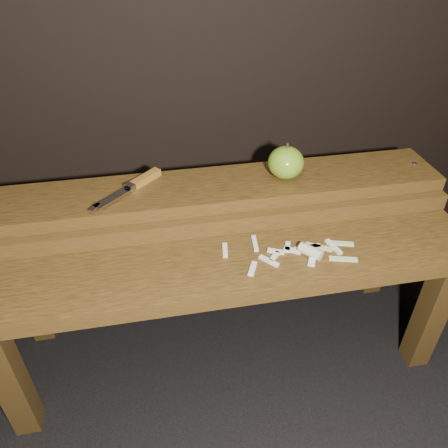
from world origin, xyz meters
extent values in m
plane|color=black|center=(0.00, 0.00, 0.00)|extent=(60.00, 60.00, 0.00)
cube|color=#37240D|center=(-0.54, -0.10, 0.19)|extent=(0.06, 0.06, 0.38)
cube|color=#37240D|center=(0.54, -0.10, 0.19)|extent=(0.06, 0.06, 0.38)
cube|color=#482F11|center=(0.00, -0.05, 0.40)|extent=(1.20, 0.20, 0.04)
cube|color=#37240D|center=(-0.54, 0.20, 0.23)|extent=(0.06, 0.06, 0.46)
cube|color=#37240D|center=(0.54, 0.20, 0.23)|extent=(0.06, 0.06, 0.46)
cube|color=#482F11|center=(0.00, 0.07, 0.44)|extent=(1.20, 0.02, 0.05)
cube|color=#482F11|center=(0.00, 0.17, 0.48)|extent=(1.20, 0.18, 0.04)
cylinder|color=slate|center=(0.56, 0.17, 0.50)|extent=(0.01, 0.01, 0.00)
ellipsoid|color=olive|center=(0.18, 0.17, 0.54)|extent=(0.09, 0.09, 0.08)
cylinder|color=#382314|center=(0.18, 0.17, 0.59)|extent=(0.01, 0.01, 0.01)
cube|color=#926020|center=(-0.18, 0.21, 0.51)|extent=(0.08, 0.08, 0.02)
cube|color=silver|center=(-0.22, 0.18, 0.51)|extent=(0.03, 0.03, 0.02)
cube|color=silver|center=(-0.26, 0.14, 0.51)|extent=(0.09, 0.09, 0.00)
cube|color=silver|center=(-0.30, 0.10, 0.51)|extent=(0.03, 0.04, 0.00)
cube|color=beige|center=(-0.01, -0.01, 0.42)|extent=(0.02, 0.05, 0.01)
cube|color=beige|center=(0.08, -0.06, 0.42)|extent=(0.04, 0.05, 0.01)
cube|color=beige|center=(0.07, 0.00, 0.42)|extent=(0.02, 0.06, 0.01)
cube|color=beige|center=(0.11, -0.03, 0.42)|extent=(0.04, 0.03, 0.01)
cube|color=beige|center=(0.25, -0.04, 0.42)|extent=(0.03, 0.06, 0.01)
cube|color=beige|center=(0.15, -0.04, 0.42)|extent=(0.04, 0.03, 0.01)
cube|color=beige|center=(0.14, -0.02, 0.42)|extent=(0.02, 0.04, 0.01)
cube|color=beige|center=(0.10, -0.05, 0.42)|extent=(0.03, 0.04, 0.01)
cube|color=beige|center=(0.04, -0.08, 0.42)|extent=(0.03, 0.05, 0.01)
cube|color=beige|center=(0.18, -0.07, 0.42)|extent=(0.04, 0.05, 0.01)
cylinder|color=#C9BB8C|center=(0.18, -0.06, 0.43)|extent=(0.06, 0.06, 0.03)
cube|color=#BCC988|center=(0.19, -0.03, 0.42)|extent=(0.07, 0.02, 0.00)
cube|color=#BCC988|center=(0.25, -0.09, 0.42)|extent=(0.07, 0.03, 0.00)
cube|color=#BCC988|center=(0.27, -0.03, 0.42)|extent=(0.07, 0.03, 0.00)
cube|color=#BCC988|center=(0.21, -0.04, 0.42)|extent=(0.06, 0.05, 0.00)
camera|label=1|loc=(-0.16, -0.78, 1.09)|focal=35.00mm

